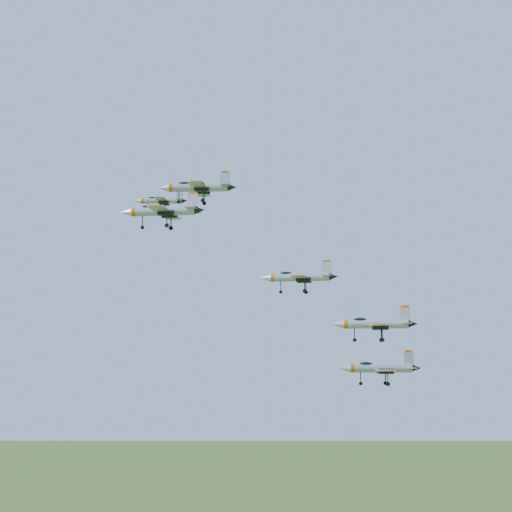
# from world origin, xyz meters

# --- Properties ---
(jet_lead) EXTENTS (10.70, 9.07, 2.90)m
(jet_lead) POSITION_xyz_m (-22.87, 15.79, 158.85)
(jet_lead) COLOR #9EA3AA
(jet_left_high) EXTENTS (13.66, 11.54, 3.68)m
(jet_left_high) POSITION_xyz_m (-9.46, -0.10, 157.26)
(jet_left_high) COLOR #9EA3AA
(jet_right_high) EXTENTS (12.69, 10.57, 3.39)m
(jet_right_high) POSITION_xyz_m (-7.68, -19.58, 149.39)
(jet_right_high) COLOR #9EA3AA
(jet_left_low) EXTENTS (13.45, 11.17, 3.59)m
(jet_left_low) POSITION_xyz_m (7.40, 4.28, 141.68)
(jet_left_low) COLOR #9EA3AA
(jet_right_low) EXTENTS (11.66, 9.76, 3.12)m
(jet_right_low) POSITION_xyz_m (22.04, -16.30, 133.00)
(jet_right_low) COLOR #9EA3AA
(jet_trail) EXTENTS (12.22, 10.33, 3.30)m
(jet_trail) POSITION_xyz_m (21.63, -5.99, 126.83)
(jet_trail) COLOR #9EA3AA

